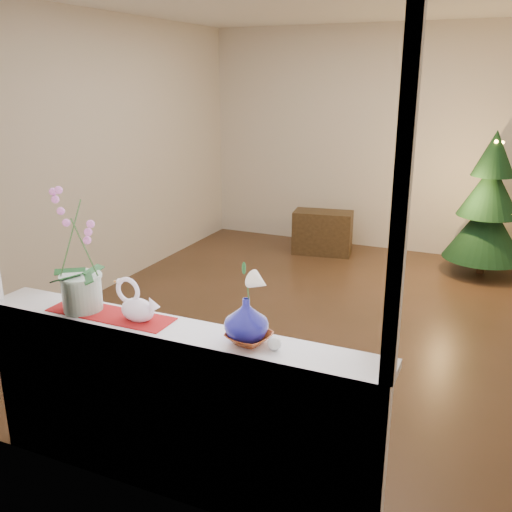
{
  "coord_description": "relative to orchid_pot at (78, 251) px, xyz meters",
  "views": [
    {
      "loc": [
        1.43,
        -4.56,
        2.11
      ],
      "look_at": [
        0.02,
        -1.4,
        1.01
      ],
      "focal_mm": 40.0,
      "sensor_mm": 36.0,
      "label": 1
    }
  ],
  "objects": [
    {
      "name": "ground",
      "position": [
        0.55,
        2.38,
        -1.25
      ],
      "size": [
        5.0,
        5.0,
        0.0
      ],
      "primitive_type": "plane",
      "color": "#3E2A19",
      "rests_on": "ground"
    },
    {
      "name": "wall_back",
      "position": [
        0.55,
        4.88,
        0.1
      ],
      "size": [
        4.5,
        0.1,
        2.7
      ],
      "primitive_type": "cube",
      "color": "beige",
      "rests_on": "ground"
    },
    {
      "name": "wall_front",
      "position": [
        0.55,
        -0.12,
        0.1
      ],
      "size": [
        4.5,
        0.1,
        2.7
      ],
      "primitive_type": "cube",
      "color": "beige",
      "rests_on": "ground"
    },
    {
      "name": "wall_left",
      "position": [
        -1.7,
        2.38,
        0.1
      ],
      "size": [
        0.1,
        5.0,
        2.7
      ],
      "primitive_type": "cube",
      "color": "beige",
      "rests_on": "ground"
    },
    {
      "name": "window_apron",
      "position": [
        0.55,
        -0.08,
        -0.81
      ],
      "size": [
        2.2,
        0.08,
        0.88
      ],
      "primitive_type": "cube",
      "color": "white",
      "rests_on": "ground"
    },
    {
      "name": "windowsill",
      "position": [
        0.55,
        0.01,
        -0.35
      ],
      "size": [
        2.2,
        0.26,
        0.04
      ],
      "primitive_type": "cube",
      "color": "white",
      "rests_on": "window_apron"
    },
    {
      "name": "window_frame",
      "position": [
        0.55,
        -0.09,
        0.45
      ],
      "size": [
        2.22,
        0.06,
        1.6
      ],
      "primitive_type": null,
      "color": "white",
      "rests_on": "windowsill"
    },
    {
      "name": "runner",
      "position": [
        0.17,
        0.01,
        -0.32
      ],
      "size": [
        0.7,
        0.2,
        0.01
      ],
      "primitive_type": "cube",
      "color": "maroon",
      "rests_on": "windowsill"
    },
    {
      "name": "orchid_pot",
      "position": [
        0.0,
        0.0,
        0.0
      ],
      "size": [
        0.27,
        0.27,
        0.65
      ],
      "primitive_type": null,
      "rotation": [
        0.0,
        0.0,
        -0.26
      ],
      "color": "white",
      "rests_on": "windowsill"
    },
    {
      "name": "swan",
      "position": [
        0.35,
        0.0,
        -0.22
      ],
      "size": [
        0.28,
        0.21,
        0.21
      ],
      "primitive_type": null,
      "rotation": [
        0.0,
        0.0,
        0.41
      ],
      "color": "white",
      "rests_on": "windowsill"
    },
    {
      "name": "blue_vase",
      "position": [
        0.95,
        0.01,
        -0.2
      ],
      "size": [
        0.27,
        0.27,
        0.25
      ],
      "primitive_type": "imported",
      "rotation": [
        0.0,
        0.0,
        0.17
      ],
      "color": "navy",
      "rests_on": "windowsill"
    },
    {
      "name": "lily",
      "position": [
        0.95,
        0.01,
        0.01
      ],
      "size": [
        0.14,
        0.08,
        0.19
      ],
      "primitive_type": null,
      "color": "white",
      "rests_on": "blue_vase"
    },
    {
      "name": "paperweight",
      "position": [
        1.1,
        -0.01,
        -0.29
      ],
      "size": [
        0.08,
        0.08,
        0.07
      ],
      "primitive_type": "sphere",
      "rotation": [
        0.0,
        0.0,
        -0.19
      ],
      "color": "silver",
      "rests_on": "windowsill"
    },
    {
      "name": "amber_dish",
      "position": [
        0.97,
        0.01,
        -0.31
      ],
      "size": [
        0.21,
        0.21,
        0.04
      ],
      "primitive_type": "imported",
      "rotation": [
        0.0,
        0.0,
        -0.21
      ],
      "color": "#AB4518",
      "rests_on": "windowsill"
    },
    {
      "name": "xmas_tree",
      "position": [
        1.82,
        4.33,
        -0.46
      ],
      "size": [
        0.96,
        0.96,
        1.57
      ],
      "primitive_type": null,
      "rotation": [
        0.0,
        0.0,
        -0.12
      ],
      "color": "black",
      "rests_on": "ground"
    },
    {
      "name": "side_table",
      "position": [
        -0.03,
        4.33,
        -0.98
      ],
      "size": [
        0.75,
        0.46,
        0.53
      ],
      "primitive_type": "cube",
      "rotation": [
        0.0,
        0.0,
        0.15
      ],
      "color": "black",
      "rests_on": "ground"
    }
  ]
}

